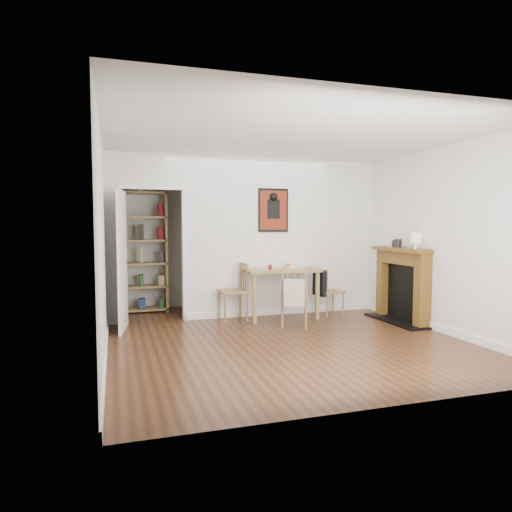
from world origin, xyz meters
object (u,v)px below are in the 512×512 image
object	(u,v)px
orange_fruit	(289,265)
ceramic_jar_b	(395,243)
red_glass	(270,267)
ceramic_jar_a	(398,243)
notebook	(294,267)
chair_left	(233,292)
chair_front	(294,297)
dining_table	(280,274)
fireplace	(403,282)
mantel_lamp	(416,239)
bookshelf	(141,252)
chair_right	(329,291)

from	to	relation	value
orange_fruit	ceramic_jar_b	size ratio (longest dim) A/B	0.70
red_glass	ceramic_jar_a	world-z (taller)	ceramic_jar_a
notebook	ceramic_jar_b	bearing A→B (deg)	-24.38
ceramic_jar_b	red_glass	bearing A→B (deg)	165.91
chair_left	chair_front	world-z (taller)	chair_left
dining_table	fireplace	bearing A→B (deg)	-26.20
notebook	dining_table	bearing A→B (deg)	-168.88
orange_fruit	mantel_lamp	world-z (taller)	mantel_lamp
dining_table	chair_front	distance (m)	0.75
bookshelf	orange_fruit	xyz separation A→B (m)	(2.31, -1.07, -0.20)
notebook	orange_fruit	bearing A→B (deg)	141.31
dining_table	bookshelf	xyz separation A→B (m)	(-2.11, 1.19, 0.33)
notebook	fireplace	bearing A→B (deg)	-31.98
notebook	mantel_lamp	xyz separation A→B (m)	(1.38, -1.30, 0.50)
chair_right	red_glass	bearing A→B (deg)	179.38
dining_table	fireplace	xyz separation A→B (m)	(1.73, -0.85, -0.09)
notebook	ceramic_jar_a	world-z (taller)	ceramic_jar_a
mantel_lamp	ceramic_jar_b	size ratio (longest dim) A/B	2.23
fireplace	mantel_lamp	size ratio (longest dim) A/B	5.30
dining_table	ceramic_jar_b	bearing A→B (deg)	-19.23
fireplace	orange_fruit	distance (m)	1.82
chair_right	ceramic_jar_b	world-z (taller)	ceramic_jar_b
ceramic_jar_a	chair_left	bearing A→B (deg)	161.75
dining_table	orange_fruit	distance (m)	0.27
chair_right	orange_fruit	distance (m)	0.80
chair_front	orange_fruit	size ratio (longest dim) A/B	11.84
dining_table	chair_right	size ratio (longest dim) A/B	1.49
chair_front	ceramic_jar_b	world-z (taller)	ceramic_jar_b
chair_front	ceramic_jar_a	world-z (taller)	ceramic_jar_a
chair_left	chair_right	world-z (taller)	chair_left
fireplace	orange_fruit	bearing A→B (deg)	147.65
red_glass	notebook	bearing A→B (deg)	19.72
chair_front	red_glass	size ratio (longest dim) A/B	10.95
chair_right	orange_fruit	world-z (taller)	orange_fruit
chair_left	fireplace	xyz separation A→B (m)	(2.51, -0.85, 0.16)
chair_left	chair_front	bearing A→B (deg)	-42.93
red_glass	orange_fruit	size ratio (longest dim) A/B	1.08
chair_front	chair_left	bearing A→B (deg)	137.07
mantel_lamp	notebook	bearing A→B (deg)	136.72
ceramic_jar_a	bookshelf	bearing A→B (deg)	152.18
bookshelf	ceramic_jar_b	size ratio (longest dim) A/B	19.86
fireplace	ceramic_jar_a	xyz separation A→B (m)	(-0.07, 0.04, 0.61)
mantel_lamp	ceramic_jar_a	bearing A→B (deg)	89.70
dining_table	chair_left	bearing A→B (deg)	180.00
bookshelf	red_glass	size ratio (longest dim) A/B	26.11
fireplace	ceramic_jar_b	xyz separation A→B (m)	(0.01, 0.24, 0.60)
chair_right	ceramic_jar_a	xyz separation A→B (m)	(0.83, -0.68, 0.81)
chair_right	fireplace	xyz separation A→B (m)	(0.90, -0.72, 0.21)
bookshelf	ceramic_jar_a	distance (m)	4.27
bookshelf	orange_fruit	bearing A→B (deg)	-24.77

